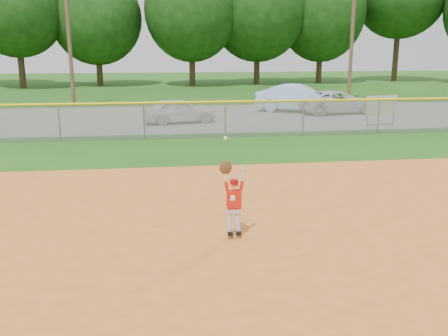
# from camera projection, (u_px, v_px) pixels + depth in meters

# --- Properties ---
(ground) EXTENTS (120.00, 120.00, 0.00)m
(ground) POSITION_uv_depth(u_px,v_px,m) (285.00, 218.00, 11.23)
(ground) COLOR #1D4F12
(ground) RESTS_ON ground
(clay_infield) EXTENTS (24.00, 16.00, 0.04)m
(clay_infield) POSITION_uv_depth(u_px,v_px,m) (329.00, 277.00, 8.34)
(clay_infield) COLOR #C36323
(clay_infield) RESTS_ON ground
(parking_strip) EXTENTS (44.00, 10.00, 0.03)m
(parking_strip) POSITION_uv_depth(u_px,v_px,m) (210.00, 117.00, 26.62)
(parking_strip) COLOR slate
(parking_strip) RESTS_ON ground
(car_white_a) EXTENTS (3.79, 2.16, 1.21)m
(car_white_a) POSITION_uv_depth(u_px,v_px,m) (179.00, 110.00, 24.46)
(car_white_a) COLOR silver
(car_white_a) RESTS_ON parking_strip
(car_blue) EXTENTS (4.93, 3.66, 1.55)m
(car_blue) POSITION_uv_depth(u_px,v_px,m) (298.00, 98.00, 28.39)
(car_blue) COLOR #99BCE4
(car_blue) RESTS_ON parking_strip
(car_white_b) EXTENTS (4.80, 2.79, 1.26)m
(car_white_b) POSITION_uv_depth(u_px,v_px,m) (337.00, 102.00, 27.92)
(car_white_b) COLOR silver
(car_white_b) RESTS_ON parking_strip
(sponsor_sign) EXTENTS (1.62, 0.35, 1.46)m
(sponsor_sign) POSITION_uv_depth(u_px,v_px,m) (381.00, 106.00, 23.40)
(sponsor_sign) COLOR gray
(sponsor_sign) RESTS_ON ground
(outfield_fence) EXTENTS (40.06, 0.10, 1.55)m
(outfield_fence) POSITION_uv_depth(u_px,v_px,m) (225.00, 117.00, 20.63)
(outfield_fence) COLOR gray
(outfield_fence) RESTS_ON ground
(power_lines) EXTENTS (19.40, 0.24, 9.00)m
(power_lines) POSITION_uv_depth(u_px,v_px,m) (216.00, 30.00, 31.39)
(power_lines) COLOR #4C3823
(power_lines) RESTS_ON ground
(tree_line) EXTENTS (62.37, 13.00, 14.43)m
(tree_line) POSITION_uv_depth(u_px,v_px,m) (195.00, 3.00, 45.99)
(tree_line) COLOR #422D1C
(tree_line) RESTS_ON ground
(ballplayer) EXTENTS (0.50, 0.21, 1.99)m
(ballplayer) POSITION_uv_depth(u_px,v_px,m) (233.00, 198.00, 9.80)
(ballplayer) COLOR silver
(ballplayer) RESTS_ON ground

